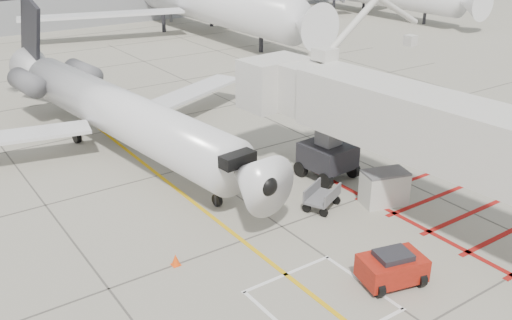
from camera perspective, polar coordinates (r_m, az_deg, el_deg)
ground_plane at (r=22.80m, az=8.79°, el=-10.74°), size 260.00×260.00×0.00m
regional_jet at (r=31.07m, az=-11.92°, el=6.38°), size 26.51×31.92×7.74m
jet_bridge at (r=25.27m, az=17.36°, el=1.81°), size 10.52×19.89×7.71m
pushback_tug at (r=22.03m, az=13.45°, el=-10.34°), size 2.65×2.01×1.38m
baggage_cart at (r=26.76m, az=6.61°, el=-3.71°), size 2.13×1.80×1.15m
ground_power_unit at (r=27.59m, az=12.71°, el=-2.71°), size 2.35×1.77×1.65m
cone_nose at (r=22.87m, az=-8.05°, el=-9.84°), size 0.35×0.35×0.49m
cone_side at (r=29.96m, az=0.56°, el=-1.23°), size 0.31×0.31×0.43m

